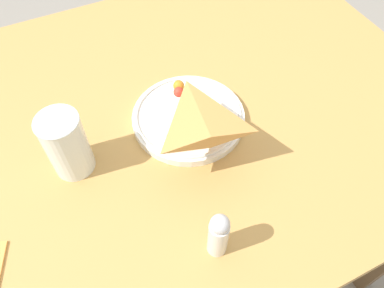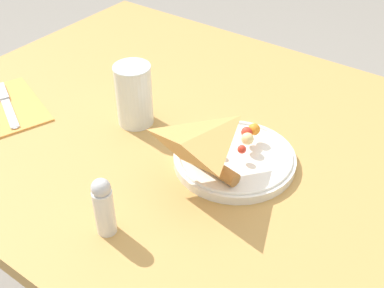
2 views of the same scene
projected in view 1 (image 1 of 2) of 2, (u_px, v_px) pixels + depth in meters
name	position (u px, v px, depth m)	size (l,w,h in m)	color
ground_plane	(167.00, 254.00, 1.34)	(6.00, 6.00, 0.00)	gray
dining_table	(152.00, 148.00, 0.81)	(1.21, 0.84, 0.75)	tan
plate_pizza	(188.00, 115.00, 0.72)	(0.22, 0.22, 0.05)	white
milk_glass	(67.00, 147.00, 0.62)	(0.07, 0.07, 0.12)	white
salt_shaker	(217.00, 235.00, 0.53)	(0.03, 0.03, 0.10)	silver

